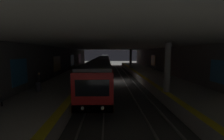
{
  "coord_description": "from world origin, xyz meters",
  "views": [
    {
      "loc": [
        -25.1,
        1.21,
        4.73
      ],
      "look_at": [
        5.2,
        0.3,
        1.29
      ],
      "focal_mm": 24.98,
      "sensor_mm": 36.0,
      "label": 1
    }
  ],
  "objects_px": {
    "suitcase_rolling": "(169,80)",
    "bench_left_near": "(154,68)",
    "bench_right_mid": "(76,66)",
    "trash_bin": "(38,87)",
    "person_walking_mid": "(39,80)",
    "pillar_near": "(167,68)",
    "person_waiting_near": "(84,64)",
    "metro_train": "(103,64)",
    "bench_left_mid": "(146,65)",
    "pillar_far": "(131,58)"
  },
  "relations": [
    {
      "from": "bench_left_mid",
      "to": "bench_right_mid",
      "type": "height_order",
      "value": "same"
    },
    {
      "from": "pillar_near",
      "to": "person_walking_mid",
      "type": "height_order",
      "value": "pillar_near"
    },
    {
      "from": "trash_bin",
      "to": "pillar_near",
      "type": "bearing_deg",
      "value": -92.59
    },
    {
      "from": "person_waiting_near",
      "to": "bench_left_near",
      "type": "bearing_deg",
      "value": -108.33
    },
    {
      "from": "metro_train",
      "to": "bench_left_mid",
      "type": "xyz_separation_m",
      "value": [
        1.81,
        -10.73,
        -0.45
      ]
    },
    {
      "from": "bench_right_mid",
      "to": "trash_bin",
      "type": "height_order",
      "value": "bench_right_mid"
    },
    {
      "from": "metro_train",
      "to": "trash_bin",
      "type": "distance_m",
      "value": 22.57
    },
    {
      "from": "person_waiting_near",
      "to": "person_walking_mid",
      "type": "height_order",
      "value": "person_waiting_near"
    },
    {
      "from": "pillar_near",
      "to": "bench_right_mid",
      "type": "xyz_separation_m",
      "value": [
        22.82,
        12.88,
        -1.75
      ]
    },
    {
      "from": "pillar_near",
      "to": "bench_left_near",
      "type": "height_order",
      "value": "pillar_near"
    },
    {
      "from": "person_waiting_near",
      "to": "person_walking_mid",
      "type": "relative_size",
      "value": 1.02
    },
    {
      "from": "pillar_near",
      "to": "person_walking_mid",
      "type": "distance_m",
      "value": 12.59
    },
    {
      "from": "bench_left_mid",
      "to": "person_walking_mid",
      "type": "bearing_deg",
      "value": 143.81
    },
    {
      "from": "person_waiting_near",
      "to": "pillar_far",
      "type": "bearing_deg",
      "value": -91.0
    },
    {
      "from": "pillar_far",
      "to": "person_walking_mid",
      "type": "relative_size",
      "value": 2.75
    },
    {
      "from": "bench_right_mid",
      "to": "trash_bin",
      "type": "xyz_separation_m",
      "value": [
        -22.27,
        -0.73,
        -0.1
      ]
    },
    {
      "from": "pillar_near",
      "to": "person_waiting_near",
      "type": "height_order",
      "value": "pillar_near"
    },
    {
      "from": "trash_bin",
      "to": "suitcase_rolling",
      "type": "bearing_deg",
      "value": -74.44
    },
    {
      "from": "pillar_near",
      "to": "bench_left_near",
      "type": "bearing_deg",
      "value": -13.16
    },
    {
      "from": "bench_left_near",
      "to": "pillar_near",
      "type": "bearing_deg",
      "value": 166.84
    },
    {
      "from": "person_walking_mid",
      "to": "suitcase_rolling",
      "type": "height_order",
      "value": "person_walking_mid"
    },
    {
      "from": "pillar_near",
      "to": "trash_bin",
      "type": "height_order",
      "value": "pillar_near"
    },
    {
      "from": "pillar_near",
      "to": "bench_left_mid",
      "type": "bearing_deg",
      "value": -9.81
    },
    {
      "from": "bench_left_mid",
      "to": "person_waiting_near",
      "type": "distance_m",
      "value": 15.31
    },
    {
      "from": "trash_bin",
      "to": "person_waiting_near",
      "type": "bearing_deg",
      "value": -2.77
    },
    {
      "from": "person_walking_mid",
      "to": "bench_right_mid",
      "type": "bearing_deg",
      "value": 1.23
    },
    {
      "from": "person_walking_mid",
      "to": "trash_bin",
      "type": "distance_m",
      "value": 1.1
    },
    {
      "from": "person_waiting_near",
      "to": "suitcase_rolling",
      "type": "distance_m",
      "value": 22.65
    },
    {
      "from": "bench_left_near",
      "to": "suitcase_rolling",
      "type": "distance_m",
      "value": 13.55
    },
    {
      "from": "metro_train",
      "to": "person_walking_mid",
      "type": "distance_m",
      "value": 21.72
    },
    {
      "from": "suitcase_rolling",
      "to": "trash_bin",
      "type": "relative_size",
      "value": 1.05
    },
    {
      "from": "suitcase_rolling",
      "to": "trash_bin",
      "type": "height_order",
      "value": "suitcase_rolling"
    },
    {
      "from": "person_waiting_near",
      "to": "metro_train",
      "type": "bearing_deg",
      "value": -96.82
    },
    {
      "from": "bench_left_near",
      "to": "bench_right_mid",
      "type": "distance_m",
      "value": 17.77
    },
    {
      "from": "suitcase_rolling",
      "to": "pillar_far",
      "type": "bearing_deg",
      "value": 6.5
    },
    {
      "from": "pillar_far",
      "to": "bench_left_near",
      "type": "height_order",
      "value": "pillar_far"
    },
    {
      "from": "pillar_far",
      "to": "suitcase_rolling",
      "type": "distance_m",
      "value": 18.47
    },
    {
      "from": "suitcase_rolling",
      "to": "bench_left_near",
      "type": "bearing_deg",
      "value": -8.94
    },
    {
      "from": "pillar_near",
      "to": "person_waiting_near",
      "type": "bearing_deg",
      "value": 25.75
    },
    {
      "from": "metro_train",
      "to": "trash_bin",
      "type": "xyz_separation_m",
      "value": [
        -21.86,
        5.6,
        -0.55
      ]
    },
    {
      "from": "bench_left_near",
      "to": "person_walking_mid",
      "type": "xyz_separation_m",
      "value": [
        -16.39,
        16.61,
        0.37
      ]
    },
    {
      "from": "pillar_near",
      "to": "pillar_far",
      "type": "bearing_deg",
      "value": 0.0
    },
    {
      "from": "bench_right_mid",
      "to": "suitcase_rolling",
      "type": "xyz_separation_m",
      "value": [
        -18.31,
        -14.96,
        -0.23
      ]
    },
    {
      "from": "person_walking_mid",
      "to": "suitcase_rolling",
      "type": "distance_m",
      "value": 14.83
    },
    {
      "from": "bench_left_near",
      "to": "person_walking_mid",
      "type": "height_order",
      "value": "person_walking_mid"
    },
    {
      "from": "pillar_near",
      "to": "bench_right_mid",
      "type": "height_order",
      "value": "pillar_near"
    },
    {
      "from": "bench_right_mid",
      "to": "trash_bin",
      "type": "bearing_deg",
      "value": -178.11
    },
    {
      "from": "pillar_far",
      "to": "person_walking_mid",
      "type": "xyz_separation_m",
      "value": [
        -21.25,
        12.43,
        -1.38
      ]
    },
    {
      "from": "bench_left_near",
      "to": "trash_bin",
      "type": "bearing_deg",
      "value": 136.72
    },
    {
      "from": "bench_left_near",
      "to": "person_walking_mid",
      "type": "bearing_deg",
      "value": 134.61
    }
  ]
}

